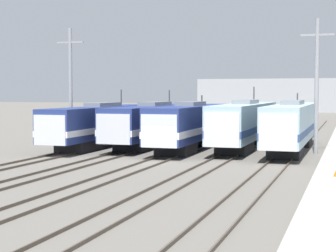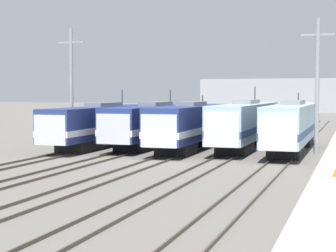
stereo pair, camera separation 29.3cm
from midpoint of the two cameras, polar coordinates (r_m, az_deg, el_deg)
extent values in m
plane|color=#666059|center=(40.95, -0.59, -3.51)|extent=(400.00, 400.00, 0.00)
cube|color=#4C4238|center=(44.77, -11.75, -2.89)|extent=(0.07, 120.00, 0.15)
cube|color=#4C4238|center=(44.07, -10.13, -2.97)|extent=(0.07, 120.00, 0.15)
cube|color=#4C4238|center=(42.80, -6.86, -3.13)|extent=(0.07, 120.00, 0.15)
cube|color=#4C4238|center=(42.21, -5.09, -3.21)|extent=(0.07, 120.00, 0.15)
cube|color=#4C4238|center=(41.18, -1.53, -3.37)|extent=(0.07, 120.00, 0.15)
cube|color=#4C4238|center=(40.71, 0.37, -3.45)|extent=(0.07, 120.00, 0.15)
cube|color=#4C4238|center=(39.93, 4.17, -3.59)|extent=(0.07, 120.00, 0.15)
cube|color=#4C4238|center=(39.60, 6.19, -3.66)|extent=(0.07, 120.00, 0.15)
cube|color=#4C4238|center=(39.11, 10.19, -3.79)|extent=(0.07, 120.00, 0.15)
cube|color=#4C4238|center=(38.93, 12.28, -3.85)|extent=(0.07, 120.00, 0.15)
cube|color=black|center=(47.59, -8.77, -2.00)|extent=(2.47, 4.22, 0.95)
cube|color=black|center=(56.25, -4.28, -1.13)|extent=(2.47, 4.22, 0.95)
cube|color=navy|center=(51.75, -6.35, 0.49)|extent=(2.91, 19.17, 2.71)
cube|color=silver|center=(51.78, -6.34, -0.11)|extent=(2.95, 19.21, 0.49)
cube|color=silver|center=(44.09, -11.09, -0.34)|extent=(2.67, 2.08, 2.30)
cube|color=black|center=(43.23, -11.73, 0.25)|extent=(2.27, 0.08, 0.64)
cube|color=slate|center=(51.69, -6.36, 2.18)|extent=(1.60, 4.79, 0.35)
cylinder|color=#38383D|center=(55.54, -4.53, 2.90)|extent=(0.12, 0.12, 1.55)
cube|color=black|center=(47.93, -3.01, -1.92)|extent=(2.60, 4.25, 0.95)
cube|color=black|center=(56.99, 0.57, -1.06)|extent=(2.60, 4.25, 0.95)
cube|color=navy|center=(52.31, -1.07, 0.57)|extent=(3.06, 19.34, 2.76)
cube|color=silver|center=(52.34, -1.07, -0.03)|extent=(3.10, 19.38, 0.50)
cube|color=silver|center=(44.09, -4.95, -0.25)|extent=(2.82, 1.81, 2.35)
cube|color=black|center=(43.30, -5.39, 0.36)|extent=(2.40, 0.08, 0.66)
cube|color=slate|center=(52.25, -1.07, 2.28)|extent=(1.69, 4.83, 0.35)
cylinder|color=#38383D|center=(56.27, 0.39, 2.93)|extent=(0.12, 0.12, 1.45)
cube|color=black|center=(44.60, 1.07, -2.32)|extent=(2.54, 3.70, 0.95)
cube|color=black|center=(52.64, 3.82, -1.44)|extent=(2.54, 3.70, 0.95)
cube|color=navy|center=(48.46, 2.57, 0.39)|extent=(2.99, 16.81, 2.85)
cube|color=silver|center=(48.50, 2.56, -0.28)|extent=(3.03, 16.85, 0.51)
cube|color=silver|center=(41.31, -0.32, -0.44)|extent=(2.75, 1.96, 2.42)
cube|color=black|center=(40.42, -0.73, 0.23)|extent=(2.34, 0.08, 0.68)
cube|color=slate|center=(48.40, 2.57, 2.28)|extent=(1.64, 4.20, 0.35)
cylinder|color=#38383D|center=(51.96, 3.70, 2.65)|extent=(0.12, 0.12, 0.88)
cube|color=#232326|center=(45.83, 7.01, -2.19)|extent=(2.45, 4.27, 0.95)
cube|color=#232326|center=(55.34, 9.03, -1.24)|extent=(2.45, 4.27, 0.95)
cube|color=#9EBCCC|center=(50.44, 8.13, 0.56)|extent=(2.88, 19.41, 2.98)
cube|color=navy|center=(50.47, 8.13, -0.12)|extent=(2.92, 19.45, 0.54)
cube|color=silver|center=(41.77, 5.92, -0.34)|extent=(2.65, 1.85, 2.54)
cube|color=black|center=(40.91, 5.66, 0.37)|extent=(2.26, 0.08, 0.71)
cube|color=gray|center=(50.38, 8.15, 2.45)|extent=(1.59, 4.85, 0.35)
cylinder|color=#38383D|center=(54.58, 8.97, 3.16)|extent=(0.12, 0.12, 1.56)
cube|color=#232326|center=(43.91, 12.08, -2.49)|extent=(2.42, 4.25, 0.95)
cube|color=#232326|center=(53.47, 13.26, -1.45)|extent=(2.42, 4.25, 0.95)
cube|color=#9EBCCC|center=(48.54, 12.76, 0.39)|extent=(2.85, 19.31, 2.98)
cube|color=navy|center=(48.57, 12.75, -0.31)|extent=(2.89, 19.35, 0.54)
cube|color=silver|center=(40.06, 11.50, -0.55)|extent=(2.62, 2.39, 2.53)
cube|color=black|center=(38.93, 11.31, 0.15)|extent=(2.23, 0.08, 0.71)
cube|color=gray|center=(48.48, 12.78, 2.35)|extent=(1.57, 4.83, 0.35)
cylinder|color=#38383D|center=(52.70, 13.26, 2.76)|extent=(0.12, 0.12, 0.96)
cylinder|color=gray|center=(52.34, -9.63, 3.89)|extent=(0.34, 0.34, 10.80)
cube|color=gray|center=(52.54, -9.67, 8.37)|extent=(2.64, 0.16, 0.16)
cylinder|color=gray|center=(46.22, 15.09, 3.87)|extent=(0.34, 0.34, 10.80)
cube|color=gray|center=(46.44, 15.17, 8.94)|extent=(2.64, 0.16, 0.16)
cone|color=orange|center=(32.85, 16.93, -4.53)|extent=(0.38, 0.38, 0.49)
cube|color=#9EA3A8|center=(149.02, 11.66, 3.09)|extent=(40.64, 14.62, 8.30)
camera|label=1|loc=(0.15, -89.80, 0.01)|focal=60.00mm
camera|label=2|loc=(0.15, 90.20, -0.01)|focal=60.00mm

